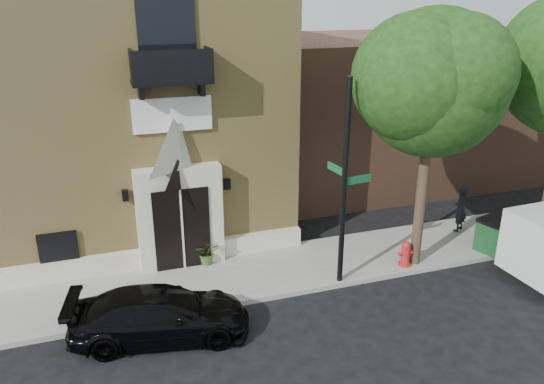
# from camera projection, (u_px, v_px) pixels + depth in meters

# --- Properties ---
(ground) EXTENTS (120.00, 120.00, 0.00)m
(ground) POSITION_uv_depth(u_px,v_px,m) (236.00, 307.00, 14.77)
(ground) COLOR black
(ground) RESTS_ON ground
(sidewalk) EXTENTS (42.00, 3.00, 0.15)m
(sidewalk) POSITION_uv_depth(u_px,v_px,m) (255.00, 274.00, 16.37)
(sidewalk) COLOR gray
(sidewalk) RESTS_ON ground
(church) EXTENTS (12.20, 11.01, 9.30)m
(church) POSITION_uv_depth(u_px,v_px,m) (97.00, 97.00, 19.28)
(church) COLOR tan
(church) RESTS_ON ground
(neighbour_building) EXTENTS (18.00, 8.00, 6.40)m
(neighbour_building) POSITION_uv_depth(u_px,v_px,m) (430.00, 104.00, 25.16)
(neighbour_building) COLOR brown
(neighbour_building) RESTS_ON ground
(street_tree_left) EXTENTS (4.97, 4.38, 7.77)m
(street_tree_left) POSITION_uv_depth(u_px,v_px,m) (437.00, 82.00, 14.77)
(street_tree_left) COLOR #38281C
(street_tree_left) RESTS_ON sidewalk
(black_sedan) EXTENTS (4.72, 2.55, 1.30)m
(black_sedan) POSITION_uv_depth(u_px,v_px,m) (160.00, 314.00, 13.30)
(black_sedan) COLOR black
(black_sedan) RESTS_ON ground
(street_sign) EXTENTS (1.01, 0.96, 6.04)m
(street_sign) POSITION_uv_depth(u_px,v_px,m) (345.00, 184.00, 14.80)
(street_sign) COLOR black
(street_sign) RESTS_ON sidewalk
(fire_hydrant) EXTENTS (0.48, 0.38, 0.84)m
(fire_hydrant) POSITION_uv_depth(u_px,v_px,m) (406.00, 254.00, 16.56)
(fire_hydrant) COLOR red
(fire_hydrant) RESTS_ON sidewalk
(dumpster) EXTENTS (1.93, 1.43, 1.12)m
(dumpster) POSITION_uv_depth(u_px,v_px,m) (502.00, 232.00, 17.64)
(dumpster) COLOR #103C1D
(dumpster) RESTS_ON sidewalk
(planter) EXTENTS (0.77, 0.68, 0.80)m
(planter) POSITION_uv_depth(u_px,v_px,m) (207.00, 252.00, 16.70)
(planter) COLOR #43632B
(planter) RESTS_ON sidewalk
(pedestrian_near) EXTENTS (0.75, 0.68, 1.72)m
(pedestrian_near) POSITION_uv_depth(u_px,v_px,m) (461.00, 208.00, 18.86)
(pedestrian_near) COLOR black
(pedestrian_near) RESTS_ON sidewalk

